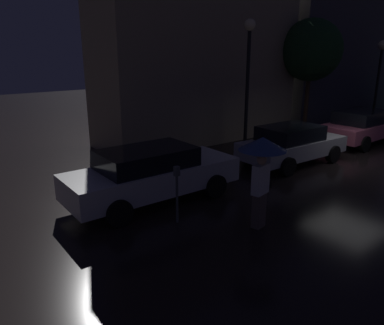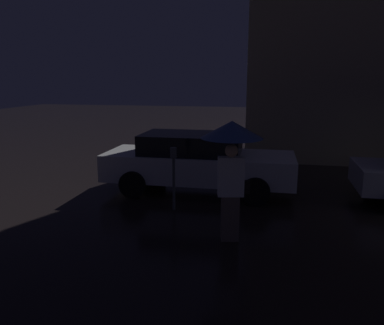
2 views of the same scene
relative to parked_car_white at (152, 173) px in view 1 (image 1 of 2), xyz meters
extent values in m
plane|color=black|center=(7.36, -1.43, -0.76)|extent=(60.00, 60.00, 0.00)
cube|color=gray|center=(5.55, 5.07, 3.22)|extent=(9.16, 3.00, 7.98)
cube|color=#3D3D47|center=(15.84, 5.07, 2.87)|extent=(9.83, 3.00, 7.26)
cube|color=silver|center=(0.04, 0.00, -0.12)|extent=(4.63, 1.67, 0.65)
cube|color=black|center=(-0.14, 0.00, 0.45)|extent=(2.41, 1.46, 0.48)
cylinder|color=black|center=(1.48, 0.83, -0.44)|extent=(0.64, 0.22, 0.64)
cylinder|color=black|center=(1.48, -0.83, -0.44)|extent=(0.64, 0.22, 0.64)
cylinder|color=black|center=(-1.39, 0.83, -0.44)|extent=(0.64, 0.22, 0.64)
cylinder|color=black|center=(-1.39, -0.83, -0.44)|extent=(0.64, 0.22, 0.64)
cube|color=#B7B7BF|center=(5.71, -0.03, -0.18)|extent=(4.04, 1.76, 0.55)
cube|color=black|center=(5.55, -0.03, 0.34)|extent=(2.12, 1.51, 0.49)
cylinder|color=black|center=(6.95, 0.80, -0.46)|extent=(0.62, 0.22, 0.62)
cylinder|color=black|center=(6.95, -0.86, -0.46)|extent=(0.62, 0.22, 0.62)
cylinder|color=black|center=(4.47, 0.80, -0.46)|extent=(0.62, 0.22, 0.62)
cylinder|color=black|center=(4.47, -0.86, -0.46)|extent=(0.62, 0.22, 0.62)
cube|color=#DB6684|center=(10.52, 0.09, -0.16)|extent=(4.30, 1.81, 0.57)
cube|color=black|center=(10.35, 0.09, 0.39)|extent=(2.25, 1.56, 0.52)
cylinder|color=black|center=(11.85, 0.95, -0.45)|extent=(0.63, 0.22, 0.63)
cylinder|color=black|center=(9.20, 0.95, -0.45)|extent=(0.63, 0.22, 0.63)
cylinder|color=black|center=(9.20, -0.77, -0.45)|extent=(0.63, 0.22, 0.63)
cube|color=#66564C|center=(1.10, -2.77, -0.36)|extent=(0.34, 0.26, 0.81)
cube|color=white|center=(1.10, -2.77, 0.39)|extent=(0.47, 0.29, 0.68)
sphere|color=tan|center=(1.10, -2.77, 0.83)|extent=(0.22, 0.22, 0.22)
cylinder|color=black|center=(1.10, -2.77, 0.65)|extent=(0.02, 0.02, 0.79)
cone|color=navy|center=(1.10, -2.77, 1.19)|extent=(1.04, 1.04, 0.29)
cube|color=black|center=(1.34, -2.77, 0.22)|extent=(0.18, 0.13, 0.22)
cylinder|color=#4C5154|center=(-0.23, -1.47, -0.19)|extent=(0.06, 0.06, 1.15)
cube|color=#4C5154|center=(-0.23, -1.47, 0.49)|extent=(0.12, 0.10, 0.22)
cylinder|color=black|center=(5.79, 2.37, 1.49)|extent=(0.14, 0.14, 4.51)
sphere|color=#F9EAB7|center=(5.79, 2.37, 3.97)|extent=(0.44, 0.44, 0.44)
cylinder|color=black|center=(15.37, 2.17, 1.15)|extent=(0.14, 0.14, 3.82)
sphere|color=#F9EAB7|center=(15.37, 2.17, 3.30)|extent=(0.49, 0.49, 0.49)
cylinder|color=#473323|center=(10.48, 3.00, 0.55)|extent=(0.20, 0.20, 2.63)
sphere|color=#193D1E|center=(10.48, 3.00, 3.07)|extent=(2.83, 2.83, 2.83)
camera|label=1|loc=(-4.76, -8.02, 3.12)|focal=35.00mm
camera|label=2|loc=(1.66, -8.91, 2.01)|focal=35.00mm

